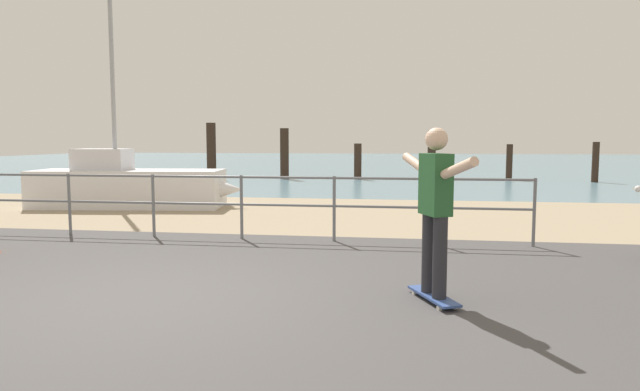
{
  "coord_description": "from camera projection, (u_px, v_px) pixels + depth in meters",
  "views": [
    {
      "loc": [
        2.49,
        -5.22,
        1.62
      ],
      "look_at": [
        1.38,
        2.0,
        0.9
      ],
      "focal_mm": 32.01,
      "sensor_mm": 36.0,
      "label": 1
    }
  ],
  "objects": [
    {
      "name": "ground_plane",
      "position": [
        99.0,
        337.0,
        4.69
      ],
      "size": [
        24.0,
        10.0,
        0.04
      ],
      "primitive_type": "cube",
      "color": "#474444",
      "rests_on": "ground"
    },
    {
      "name": "beach_strip",
      "position": [
        292.0,
        213.0,
        12.56
      ],
      "size": [
        24.0,
        6.0,
        0.04
      ],
      "primitive_type": "cube",
      "color": "tan",
      "rests_on": "ground"
    },
    {
      "name": "sea_surface",
      "position": [
        372.0,
        163.0,
        40.1
      ],
      "size": [
        72.0,
        50.0,
        0.04
      ],
      "primitive_type": "cube",
      "color": "slate",
      "rests_on": "ground"
    },
    {
      "name": "railing_fence",
      "position": [
        153.0,
        196.0,
        9.39
      ],
      "size": [
        12.1,
        0.05,
        1.05
      ],
      "color": "slate",
      "rests_on": "ground"
    },
    {
      "name": "sailboat",
      "position": [
        135.0,
        186.0,
        13.5
      ],
      "size": [
        5.04,
        1.92,
        4.86
      ],
      "color": "silver",
      "rests_on": "ground"
    },
    {
      "name": "skateboard",
      "position": [
        433.0,
        296.0,
        5.66
      ],
      "size": [
        0.51,
        0.81,
        0.08
      ],
      "color": "#334C8C",
      "rests_on": "ground"
    },
    {
      "name": "skateboarder",
      "position": [
        435.0,
        201.0,
        5.56
      ],
      "size": [
        0.67,
        1.36,
        1.65
      ],
      "color": "#26262B",
      "rests_on": "skateboard"
    },
    {
      "name": "groyne_post_0",
      "position": [
        211.0,
        151.0,
        23.32
      ],
      "size": [
        0.38,
        0.38,
        2.3
      ],
      "primitive_type": "cylinder",
      "color": "#332319",
      "rests_on": "ground"
    },
    {
      "name": "groyne_post_1",
      "position": [
        284.0,
        154.0,
        23.22
      ],
      "size": [
        0.35,
        0.35,
        2.07
      ],
      "primitive_type": "cylinder",
      "color": "#332319",
      "rests_on": "ground"
    },
    {
      "name": "groyne_post_2",
      "position": [
        358.0,
        162.0,
        22.94
      ],
      "size": [
        0.3,
        0.3,
        1.46
      ],
      "primitive_type": "cylinder",
      "color": "#332319",
      "rests_on": "ground"
    },
    {
      "name": "groyne_post_3",
      "position": [
        432.0,
        154.0,
        24.06
      ],
      "size": [
        0.34,
        0.34,
        2.0
      ],
      "primitive_type": "cylinder",
      "color": "#332319",
      "rests_on": "ground"
    },
    {
      "name": "groyne_post_4",
      "position": [
        509.0,
        162.0,
        22.56
      ],
      "size": [
        0.25,
        0.25,
        1.43
      ],
      "primitive_type": "cylinder",
      "color": "#332319",
      "rests_on": "ground"
    },
    {
      "name": "groyne_post_5",
      "position": [
        595.0,
        162.0,
        21.37
      ],
      "size": [
        0.25,
        0.25,
        1.53
      ],
      "primitive_type": "cylinder",
      "color": "#332319",
      "rests_on": "ground"
    }
  ]
}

